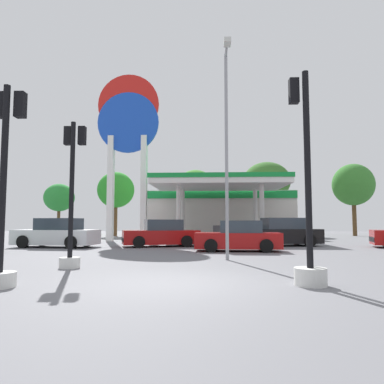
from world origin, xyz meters
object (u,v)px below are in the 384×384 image
(traffic_signal_2, at_px, (72,206))
(tree_1, at_px, (116,190))
(car_6, at_px, (238,237))
(corner_streetlamp, at_px, (227,134))
(car_2, at_px, (57,234))
(traffic_signal_1, at_px, (3,209))
(tree_0, at_px, (59,198))
(tree_2, at_px, (195,187))
(station_pole_sign, at_px, (128,134))
(car_1, at_px, (161,234))
(tree_4, at_px, (353,185))
(tree_3, at_px, (267,181))
(car_4, at_px, (280,233))
(traffic_signal_3, at_px, (308,223))

(traffic_signal_2, distance_m, tree_1, 24.42)
(car_6, height_order, corner_streetlamp, corner_streetlamp)
(car_2, relative_size, traffic_signal_1, 1.05)
(tree_0, relative_size, tree_2, 0.82)
(station_pole_sign, xyz_separation_m, car_6, (7.11, -7.99, -6.96))
(car_6, bearing_deg, tree_1, 120.87)
(car_1, xyz_separation_m, traffic_signal_1, (-1.69, -12.52, 0.96))
(station_pole_sign, xyz_separation_m, car_2, (-2.42, -5.93, -6.90))
(traffic_signal_2, height_order, tree_4, tree_4)
(car_6, distance_m, traffic_signal_2, 8.50)
(tree_2, relative_size, tree_3, 0.87)
(car_1, height_order, car_2, car_2)
(car_4, xyz_separation_m, traffic_signal_3, (-1.90, -12.92, 0.62))
(car_2, distance_m, tree_4, 28.14)
(tree_4, xyz_separation_m, corner_streetlamp, (-13.41, -22.95, -0.44))
(tree_2, xyz_separation_m, tree_4, (15.42, 0.49, 0.17))
(tree_3, relative_size, tree_4, 1.06)
(car_2, distance_m, tree_3, 23.12)
(corner_streetlamp, bearing_deg, car_1, 114.98)
(traffic_signal_1, bearing_deg, traffic_signal_3, 4.39)
(traffic_signal_3, bearing_deg, traffic_signal_2, 156.71)
(car_1, xyz_separation_m, tree_0, (-12.81, 16.45, 3.16))
(car_2, bearing_deg, car_4, 8.17)
(tree_1, bearing_deg, car_4, -46.01)
(station_pole_sign, bearing_deg, tree_1, 109.25)
(traffic_signal_2, bearing_deg, tree_2, 83.65)
(tree_1, relative_size, tree_4, 0.88)
(car_6, height_order, tree_2, tree_2)
(traffic_signal_1, bearing_deg, tree_4, 57.02)
(tree_2, bearing_deg, car_2, -112.82)
(car_1, relative_size, traffic_signal_3, 0.95)
(traffic_signal_3, bearing_deg, traffic_signal_1, -175.61)
(car_4, bearing_deg, traffic_signal_1, -122.03)
(traffic_signal_2, bearing_deg, tree_4, 54.19)
(station_pole_sign, height_order, tree_3, station_pole_sign)
(car_6, bearing_deg, car_4, 54.79)
(tree_1, xyz_separation_m, tree_4, (23.10, 1.40, 0.54))
(traffic_signal_1, bearing_deg, corner_streetlamp, 47.27)
(tree_0, bearing_deg, traffic_signal_2, -66.23)
(car_2, bearing_deg, car_1, 8.84)
(traffic_signal_3, distance_m, tree_4, 30.53)
(tree_0, height_order, corner_streetlamp, corner_streetlamp)
(car_4, xyz_separation_m, tree_4, (10.02, 14.95, 4.24))
(tree_0, bearing_deg, tree_1, -17.33)
(car_1, height_order, traffic_signal_3, traffic_signal_3)
(traffic_signal_3, xyz_separation_m, tree_0, (-17.61, 28.48, 2.49))
(corner_streetlamp, bearing_deg, car_4, 67.03)
(car_1, bearing_deg, tree_3, 63.28)
(traffic_signal_3, bearing_deg, car_4, 81.65)
(station_pole_sign, bearing_deg, tree_2, 66.84)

